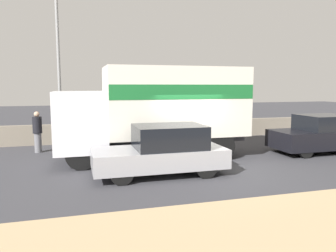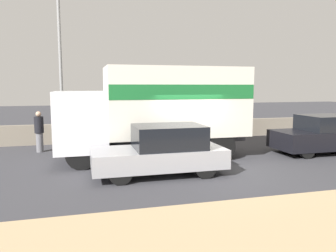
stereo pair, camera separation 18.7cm
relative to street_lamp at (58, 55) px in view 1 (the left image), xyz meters
name	(u,v)px [view 1 (the left image)]	position (x,y,z in m)	size (l,w,h in m)	color
ground_plane	(199,170)	(4.58, -5.64, -4.20)	(80.00, 80.00, 0.00)	#38383D
dirt_shoulder_foreground	(316,249)	(4.58, -11.19, -4.18)	(60.00, 5.16, 0.04)	tan
stone_wall_backdrop	(154,131)	(4.58, 0.94, -3.72)	(60.00, 0.35, 0.96)	gray
street_lamp	(58,55)	(0.00, 0.00, 0.00)	(0.56, 0.28, 7.29)	gray
box_truck	(159,106)	(3.75, -3.46, -2.17)	(7.21, 2.39, 3.52)	silver
car_hatchback	(163,151)	(3.27, -5.79, -3.43)	(4.17, 1.78, 1.58)	#9E9EA3
car_sedan_second	(319,134)	(10.56, -4.20, -3.43)	(3.85, 1.84, 1.59)	black
pedestrian	(38,131)	(-0.92, -0.96, -3.30)	(0.38, 0.38, 1.74)	slate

